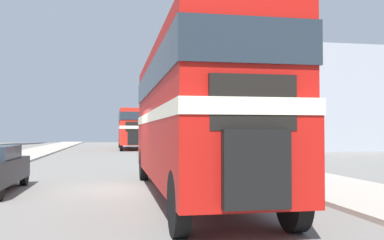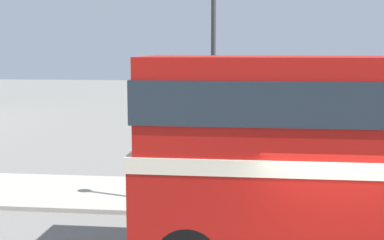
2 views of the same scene
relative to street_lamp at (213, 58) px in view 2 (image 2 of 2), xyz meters
The scene contains 2 objects.
sidewalk_right 4.74m from the street_lamp, 62.40° to the right, with size 3.50×120.00×0.12m.
street_lamp is the anchor object (origin of this frame).
Camera 2 is at (-7.77, 1.35, 4.21)m, focal length 50.00 mm.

